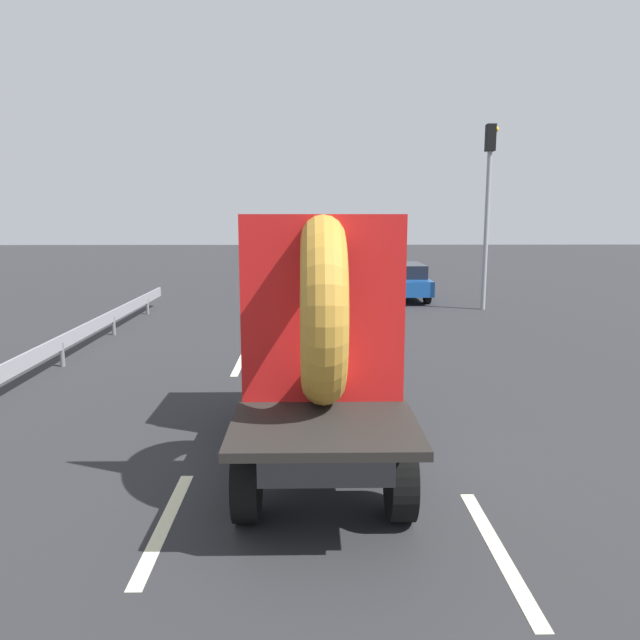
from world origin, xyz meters
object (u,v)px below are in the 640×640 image
object	(u,v)px
traffic_light	(488,192)
oncoming_car	(386,263)
flatbed_truck	(320,336)
distant_sedan	(401,280)

from	to	relation	value
traffic_light	oncoming_car	xyz separation A→B (m)	(-1.94, 12.72, -3.47)
flatbed_truck	oncoming_car	distance (m)	26.09
flatbed_truck	distant_sedan	size ratio (longest dim) A/B	1.19
distant_sedan	traffic_light	xyz separation A→B (m)	(2.55, -2.82, 3.37)
distant_sedan	oncoming_car	world-z (taller)	distant_sedan
distant_sedan	oncoming_car	bearing A→B (deg)	86.50
flatbed_truck	distant_sedan	bearing A→B (deg)	77.48
flatbed_truck	distant_sedan	world-z (taller)	flatbed_truck
flatbed_truck	distant_sedan	distance (m)	16.25
traffic_light	distant_sedan	bearing A→B (deg)	132.12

